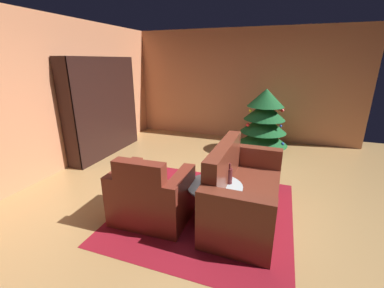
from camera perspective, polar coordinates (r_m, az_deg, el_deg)
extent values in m
plane|color=#AF8550|center=(3.81, 2.18, -12.17)|extent=(7.89, 7.89, 0.00)
cube|color=tan|center=(6.56, 11.30, 12.81)|extent=(5.60, 0.06, 2.67)
cube|color=tan|center=(4.92, -30.55, 8.86)|extent=(0.06, 6.70, 2.67)
cube|color=maroon|center=(3.54, 3.05, -14.77)|extent=(2.23, 2.30, 0.01)
cube|color=black|center=(5.55, -18.21, 7.79)|extent=(0.03, 1.92, 2.01)
cube|color=black|center=(6.40, -14.21, 9.45)|extent=(0.34, 0.03, 2.01)
cube|color=black|center=(4.96, -26.28, 5.62)|extent=(0.34, 0.03, 2.01)
cube|color=black|center=(5.89, -18.49, -1.67)|extent=(0.32, 1.87, 0.03)
cube|color=black|center=(5.77, -18.88, 2.03)|extent=(0.32, 1.87, 0.03)
cube|color=black|center=(5.68, -19.29, 5.86)|extent=(0.32, 1.87, 0.02)
cube|color=black|center=(5.61, -19.72, 9.81)|extent=(0.32, 1.87, 0.02)
cube|color=black|center=(5.58, -20.17, 13.82)|extent=(0.32, 1.87, 0.02)
cube|color=black|center=(5.56, -20.64, 17.87)|extent=(0.32, 1.87, 0.02)
cube|color=black|center=(5.70, -20.66, 9.14)|extent=(0.05, 1.01, 0.63)
cube|color=black|center=(5.69, -20.46, 9.14)|extent=(0.03, 1.04, 0.66)
cube|color=teal|center=(6.54, -14.19, 2.16)|extent=(0.25, 0.04, 0.29)
cube|color=#B9AE9C|center=(6.54, -14.69, 1.82)|extent=(0.17, 0.04, 0.23)
cube|color=gold|center=(6.49, -14.97, 1.95)|extent=(0.16, 0.04, 0.28)
cube|color=#AFAB89|center=(6.42, -14.93, 2.00)|extent=(0.25, 0.04, 0.34)
cube|color=orange|center=(6.41, -15.49, 1.63)|extent=(0.16, 0.05, 0.27)
cube|color=#288A43|center=(6.35, -15.42, 1.68)|extent=(0.25, 0.03, 0.31)
cube|color=#A4969B|center=(6.32, -15.58, 1.26)|extent=(0.26, 0.05, 0.24)
cube|color=#41883F|center=(6.31, -16.20, 1.02)|extent=(0.16, 0.04, 0.21)
cube|color=brown|center=(6.46, -14.91, 5.58)|extent=(0.16, 0.04, 0.30)
cube|color=#41844C|center=(6.43, -15.07, 5.32)|extent=(0.17, 0.03, 0.26)
cube|color=#56261F|center=(6.39, -15.28, 5.42)|extent=(0.17, 0.03, 0.30)
cube|color=#B9A08F|center=(6.35, -15.56, 5.37)|extent=(0.16, 0.05, 0.32)
cube|color=red|center=(6.30, -15.52, 4.82)|extent=(0.23, 0.04, 0.22)
cube|color=#B1AE8F|center=(6.26, -15.69, 4.72)|extent=(0.24, 0.04, 0.22)
cube|color=#43312A|center=(6.24, -16.13, 4.59)|extent=(0.19, 0.04, 0.21)
cube|color=#8E4591|center=(6.19, -16.25, 5.00)|extent=(0.23, 0.03, 0.32)
cube|color=#1B5492|center=(6.19, -16.63, 4.47)|extent=(0.17, 0.05, 0.22)
cube|color=#A39E88|center=(6.29, -15.60, 16.24)|extent=(0.22, 0.05, 0.32)
cube|color=#9B4093|center=(6.26, -15.91, 15.80)|extent=(0.20, 0.04, 0.23)
cube|color=#8F5290|center=(6.21, -16.06, 15.83)|extent=(0.24, 0.04, 0.24)
cube|color=red|center=(6.17, -16.29, 15.97)|extent=(0.24, 0.03, 0.28)
cube|color=gold|center=(6.13, -16.57, 15.83)|extent=(0.24, 0.05, 0.26)
cube|color=#864D9B|center=(6.12, -17.07, 15.63)|extent=(0.17, 0.03, 0.23)
cube|color=#248938|center=(6.08, -17.21, 15.96)|extent=(0.19, 0.03, 0.30)
cube|color=maroon|center=(3.35, -8.85, -13.34)|extent=(0.63, 0.74, 0.38)
cube|color=maroon|center=(2.92, -11.72, -8.57)|extent=(0.61, 0.18, 0.51)
cube|color=maroon|center=(3.14, -2.59, -12.44)|extent=(0.18, 0.72, 0.66)
cube|color=maroon|center=(3.45, -14.73, -10.07)|extent=(0.18, 0.72, 0.66)
ellipsoid|color=#C2AC8D|center=(3.28, -8.92, -8.47)|extent=(0.29, 0.19, 0.18)
sphere|color=#C2AC8D|center=(3.35, -7.78, -6.78)|extent=(0.13, 0.13, 0.13)
cube|color=brown|center=(3.41, 11.93, -12.58)|extent=(0.80, 1.34, 0.41)
cube|color=brown|center=(3.25, 7.18, -4.59)|extent=(0.20, 1.33, 0.54)
cube|color=brown|center=(2.71, 9.48, -17.69)|extent=(0.78, 0.19, 0.71)
cube|color=brown|center=(4.01, 13.80, -5.46)|extent=(0.78, 0.19, 0.71)
cylinder|color=black|center=(3.28, 8.35, -13.37)|extent=(0.04, 0.04, 0.44)
cylinder|color=black|center=(3.48, 4.39, -11.27)|extent=(0.04, 0.04, 0.44)
cylinder|color=black|center=(3.19, 2.71, -14.25)|extent=(0.04, 0.04, 0.44)
cylinder|color=silver|center=(3.20, 5.09, -9.38)|extent=(0.70, 0.70, 0.02)
cube|color=#B63E25|center=(3.16, 4.29, -9.25)|extent=(0.21, 0.18, 0.03)
cube|color=#314197|center=(3.14, 4.23, -8.81)|extent=(0.23, 0.17, 0.03)
cube|color=#355381|center=(3.14, 4.08, -8.26)|extent=(0.21, 0.17, 0.03)
cube|color=gold|center=(3.13, 4.29, -7.87)|extent=(0.19, 0.12, 0.02)
cube|color=#407D49|center=(3.12, 4.32, -7.60)|extent=(0.18, 0.11, 0.02)
cube|color=#487A43|center=(3.10, 4.28, -7.39)|extent=(0.23, 0.15, 0.02)
cylinder|color=#581F21|center=(3.22, 8.39, -7.15)|extent=(0.08, 0.08, 0.20)
cylinder|color=#581F21|center=(3.16, 8.50, -4.95)|extent=(0.03, 0.03, 0.07)
cylinder|color=brown|center=(5.85, 15.42, -0.77)|extent=(0.08, 0.08, 0.17)
cone|color=#185527|center=(5.77, 15.64, 1.76)|extent=(1.08, 1.08, 0.37)
cone|color=#185527|center=(5.70, 15.88, 4.46)|extent=(0.98, 0.98, 0.37)
cone|color=#185527|center=(5.64, 16.13, 7.22)|extent=(0.87, 0.87, 0.37)
cone|color=#185527|center=(5.60, 16.39, 10.03)|extent=(0.77, 0.77, 0.37)
sphere|color=red|center=(6.08, 14.81, 4.91)|extent=(0.07, 0.07, 0.07)
sphere|color=yellow|center=(5.44, 13.07, 7.32)|extent=(0.06, 0.06, 0.06)
sphere|color=red|center=(5.83, 19.12, 7.44)|extent=(0.08, 0.08, 0.08)
sphere|color=blue|center=(5.50, 19.38, 3.86)|extent=(0.06, 0.06, 0.06)
sphere|color=blue|center=(5.70, 19.77, 0.01)|extent=(0.07, 0.07, 0.07)
sphere|color=red|center=(5.67, 19.73, 7.14)|extent=(0.08, 0.08, 0.08)
sphere|color=red|center=(5.48, 12.48, 4.24)|extent=(0.08, 0.08, 0.08)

